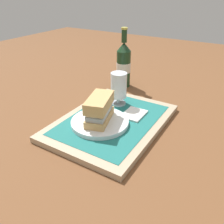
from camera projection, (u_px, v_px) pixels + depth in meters
ground_plane at (112, 125)px, 0.82m from camera, size 3.00×3.00×0.00m
tray at (112, 122)px, 0.81m from camera, size 0.44×0.32×0.02m
placemat at (112, 120)px, 0.81m from camera, size 0.38×0.27×0.00m
plate at (100, 122)px, 0.78m from camera, size 0.19×0.19×0.01m
sandwich at (100, 108)px, 0.76m from camera, size 0.14×0.10×0.08m
beer_glass at (119, 88)px, 0.88m from camera, size 0.06×0.06×0.12m
napkin_folded at (134, 114)px, 0.83m from camera, size 0.09×0.07×0.01m
beer_bottle at (124, 64)px, 1.08m from camera, size 0.07×0.07×0.27m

